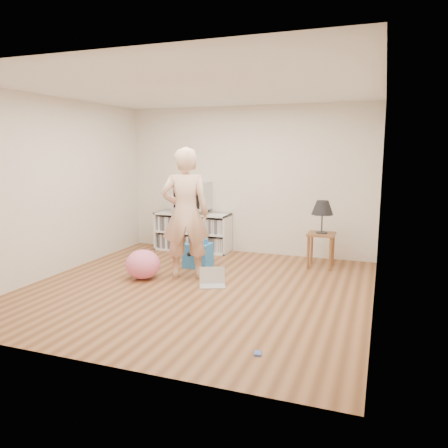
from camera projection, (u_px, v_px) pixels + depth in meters
name	position (u px, v px, depth m)	size (l,w,h in m)	color
ground	(197.00, 288.00, 5.90)	(4.50, 4.50, 0.00)	brown
walls	(196.00, 192.00, 5.68)	(4.52, 4.52, 2.60)	silver
ceiling	(195.00, 89.00, 5.46)	(4.50, 4.50, 0.01)	white
media_unit	(193.00, 232.00, 8.05)	(1.40, 0.45, 0.70)	white
dvd_deck	(193.00, 211.00, 7.97)	(0.45, 0.35, 0.07)	gray
crt_tv	(192.00, 196.00, 7.92)	(0.60, 0.53, 0.50)	#B4B4B9
side_table	(321.00, 241.00, 6.88)	(0.42, 0.42, 0.55)	brown
table_lamp	(322.00, 208.00, 6.79)	(0.34, 0.34, 0.52)	#333333
person	(185.00, 214.00, 6.23)	(0.69, 0.45, 1.88)	beige
laptop	(212.00, 281.00, 6.00)	(0.43, 0.39, 0.24)	silver
playing_cards	(258.00, 353.00, 3.98)	(0.07, 0.09, 0.02)	#4B68C9
plush_blue	(198.00, 255.00, 6.92)	(0.42, 0.37, 0.47)	blue
plush_pink	(143.00, 264.00, 6.29)	(0.50, 0.50, 0.42)	pink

